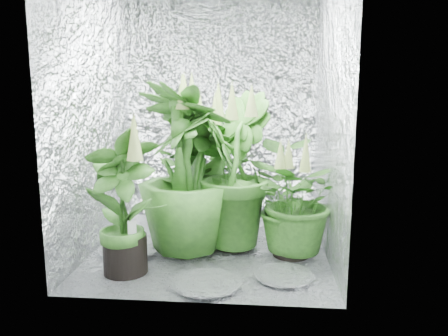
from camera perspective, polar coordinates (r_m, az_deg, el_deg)
ground at (r=3.15m, az=-1.80°, el=-10.48°), size 1.60×1.60×0.00m
walls at (r=2.95m, az=-1.91°, el=8.00°), size 1.62×1.62×2.00m
plant_a at (r=3.42m, az=-2.47°, el=-0.97°), size 1.00×1.00×0.95m
plant_b at (r=3.19m, az=-2.91°, el=-0.63°), size 0.75×0.75×1.10m
plant_c at (r=3.05m, az=1.30°, el=-0.50°), size 0.69×0.69×1.18m
plant_d at (r=2.95m, az=-5.02°, el=-0.25°), size 0.85×0.85×1.24m
plant_e at (r=2.95m, az=8.91°, el=-4.17°), size 0.83×0.83×0.83m
plant_f at (r=2.70m, az=-13.03°, el=-4.53°), size 0.65×0.65×0.97m
circulation_fan at (r=3.65m, az=8.81°, el=-5.28°), size 0.16×0.30×0.35m
plant_label at (r=2.69m, az=-11.93°, el=-7.59°), size 0.06×0.04×0.08m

